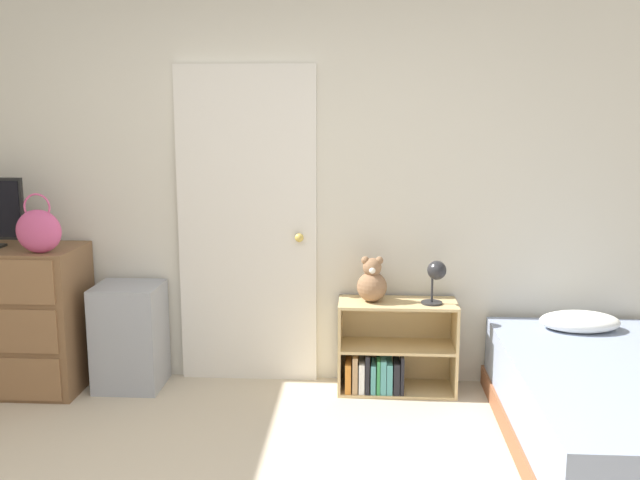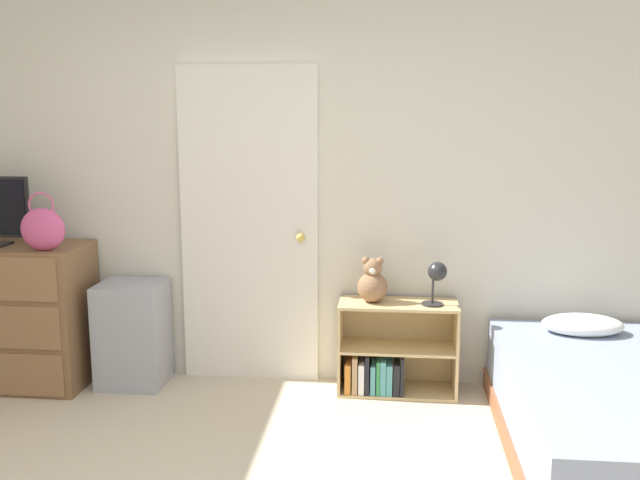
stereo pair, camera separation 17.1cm
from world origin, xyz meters
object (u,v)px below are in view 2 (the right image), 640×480
Objects in this scene: bookshelf at (388,357)px; bed at (613,416)px; handbag at (43,229)px; desk_lamp at (437,275)px; storage_bin at (133,334)px; dresser at (6,315)px; teddy_bear at (372,283)px.

bookshelf reaches higher than bed.
bookshelf is (2.07, 0.25, -0.82)m from handbag.
storage_bin is at bearing 179.67° from desk_lamp.
desk_lamp reaches higher than bed.
dresser is 3.87× the size of desk_lamp.
storage_bin is at bearing 26.51° from handbag.
teddy_bear is at bearing 2.48° from dresser.
desk_lamp is (0.39, -0.05, 0.07)m from teddy_bear.
bed is at bearing -34.38° from bookshelf.
storage_bin reaches higher than bookshelf.
bed is (1.13, -0.77, 0.00)m from bookshelf.
handbag is 0.19× the size of bed.
dresser reaches higher than bed.
storage_bin is 2.34× the size of teddy_bear.
bookshelf is 0.48m from teddy_bear.
teddy_bear is 0.39m from desk_lamp.
desk_lamp is at bearing -6.73° from teddy_bear.
teddy_bear is 0.15× the size of bed.
bookshelf is (2.44, 0.10, -0.23)m from dresser.
desk_lamp is (0.28, -0.05, 0.54)m from bookshelf.
bed is (3.57, -0.67, -0.23)m from dresser.
dresser is 0.82m from storage_bin.
desk_lamp reaches higher than storage_bin.
storage_bin is 1.96m from desk_lamp.
desk_lamp is at bearing 5.07° from handbag.
dresser is 0.71m from handbag.
teddy_bear is 1.53m from bed.
teddy_bear reaches higher than storage_bin.
storage_bin is 0.91× the size of bookshelf.
desk_lamp is (2.72, 0.06, 0.31)m from dresser.
storage_bin is 0.35× the size of bed.
bookshelf is at bearing 1.24° from storage_bin.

